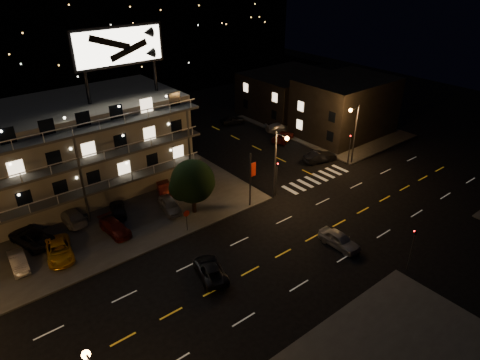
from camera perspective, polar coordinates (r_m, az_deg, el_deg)
ground at (r=39.41m, az=3.63°, el=-10.86°), size 140.00×140.00×0.00m
curb_nw at (r=49.48m, az=-25.20°, el=-4.82°), size 44.00×24.00×0.15m
curb_ne at (r=70.77m, az=10.92°, el=7.13°), size 16.00×24.00×0.15m
motel at (r=51.33m, az=-23.29°, el=3.47°), size 28.00×13.80×18.10m
side_bldg_front at (r=67.06m, az=13.82°, el=9.44°), size 14.06×10.00×8.50m
side_bldg_back at (r=74.78m, az=6.49°, el=11.36°), size 14.06×12.00×7.00m
streetlight_nc at (r=46.70m, az=5.05°, el=2.90°), size 0.44×1.92×8.00m
streetlight_ne at (r=56.54m, az=14.97°, el=6.60°), size 1.92×0.44×8.00m
signal_nw at (r=48.43m, az=4.91°, el=0.71°), size 0.20×0.27×4.60m
signal_sw at (r=39.83m, az=22.03°, el=-8.11°), size 0.20×0.27×4.60m
signal_ne at (r=57.42m, az=14.44°, el=4.42°), size 0.27×0.20×4.60m
banner_north at (r=45.63m, az=1.45°, el=0.22°), size 0.83×0.16×6.40m
stop_sign at (r=42.55m, az=-7.12°, el=-4.93°), size 0.91×0.11×2.61m
tree at (r=44.44m, az=-6.37°, el=-0.33°), size 4.78×4.60×6.02m
lot_car_1 at (r=42.81m, az=-27.44°, el=-9.67°), size 1.54×3.77×1.22m
lot_car_2 at (r=42.65m, az=-22.98°, el=-8.62°), size 3.12×5.15×1.34m
lot_car_3 at (r=44.18m, az=-16.34°, el=-6.07°), size 2.09×4.42×1.24m
lot_car_4 at (r=46.40m, az=-9.31°, el=-3.34°), size 2.35×4.28×1.38m
lot_car_6 at (r=45.53m, az=-26.11°, el=-6.80°), size 3.77×5.63×1.44m
lot_car_7 at (r=47.34m, az=-21.57°, el=-4.45°), size 2.14×4.84×1.38m
lot_car_8 at (r=47.04m, az=-15.98°, el=-3.73°), size 2.66×4.13×1.31m
lot_car_9 at (r=49.96m, az=-10.13°, el=-1.00°), size 2.84×4.35×1.35m
side_car_0 at (r=57.91m, az=10.60°, el=3.07°), size 4.75×2.67×1.48m
side_car_1 at (r=64.02m, az=5.80°, el=5.78°), size 4.99×3.62×1.26m
side_car_2 at (r=67.37m, az=5.40°, el=6.99°), size 5.01×3.50×1.35m
side_car_3 at (r=70.21m, az=-1.00°, el=8.01°), size 4.33×2.41×1.39m
road_car_east at (r=41.89m, az=13.09°, el=-7.76°), size 1.74×4.23×1.43m
road_car_west at (r=37.58m, az=-4.00°, el=-11.87°), size 3.34×5.02×1.28m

